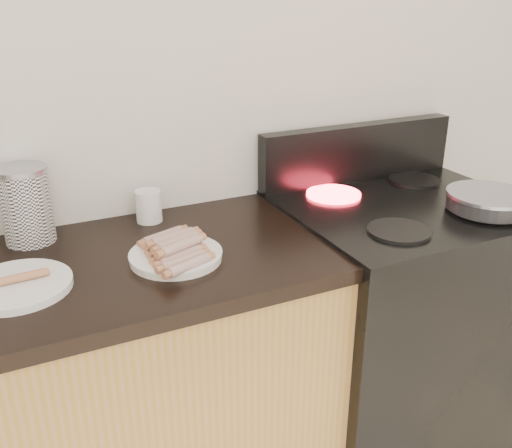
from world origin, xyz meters
name	(u,v)px	position (x,y,z in m)	size (l,w,h in m)	color
wall_back	(131,83)	(0.00, 2.00, 1.30)	(4.00, 0.04, 2.60)	silver
stove	(394,325)	(0.78, 1.68, 0.46)	(0.76, 0.65, 0.91)	black
stove_panel	(358,152)	(0.78, 1.96, 1.01)	(0.76, 0.06, 0.20)	black
burner_near_left	(399,231)	(0.61, 1.51, 0.92)	(0.18, 0.18, 0.01)	black
burner_near_right	(488,212)	(0.95, 1.51, 0.92)	(0.18, 0.18, 0.01)	black
burner_far_left	(334,194)	(0.61, 1.84, 0.92)	(0.18, 0.18, 0.01)	#FF1E2D
burner_far_right	(414,180)	(0.95, 1.84, 0.92)	(0.18, 0.18, 0.01)	black
frying_pan	(490,201)	(0.96, 1.51, 0.95)	(0.26, 0.45, 0.05)	#2A292D
main_plate	(176,257)	(-0.01, 1.63, 0.91)	(0.24, 0.24, 0.02)	white
side_plate	(17,286)	(-0.39, 1.64, 0.91)	(0.25, 0.25, 0.02)	white
hotdog_pile	(175,248)	(-0.01, 1.63, 0.93)	(0.12, 0.26, 0.05)	maroon
plain_sausages	(16,278)	(-0.39, 1.64, 0.93)	(0.14, 0.03, 0.02)	#BF6343
canister	(26,205)	(-0.33, 1.92, 1.01)	(0.14, 0.14, 0.21)	silver
mug	(149,206)	(0.00, 1.92, 0.95)	(0.08, 0.08, 0.10)	white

